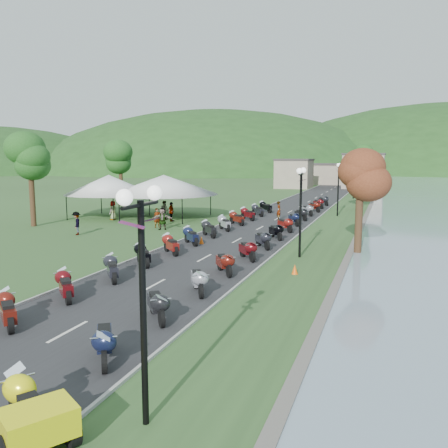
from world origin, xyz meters
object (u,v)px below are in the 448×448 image
(streetlamp_near, at_px, (143,311))
(pedestrian_b, at_px, (164,219))
(pedestrian_a, at_px, (157,228))
(yellow_trike, at_px, (28,411))
(vendor_tent_main, at_px, (164,196))
(pedestrian_c, at_px, (77,235))

(streetlamp_near, distance_m, pedestrian_b, 33.68)
(pedestrian_a, height_order, pedestrian_b, pedestrian_b)
(yellow_trike, height_order, vendor_tent_main, vendor_tent_main)
(yellow_trike, xyz_separation_m, streetlamp_near, (1.99, 1.22, 1.92))
(yellow_trike, height_order, pedestrian_c, yellow_trike)
(pedestrian_a, distance_m, pedestrian_c, 6.46)
(pedestrian_a, xyz_separation_m, pedestrian_b, (-1.75, 4.76, 0.00))
(yellow_trike, distance_m, vendor_tent_main, 35.15)
(streetlamp_near, bearing_deg, pedestrian_b, 115.79)
(streetlamp_near, distance_m, pedestrian_c, 26.49)
(pedestrian_c, bearing_deg, pedestrian_a, 108.73)
(yellow_trike, relative_size, streetlamp_near, 0.51)
(pedestrian_c, bearing_deg, pedestrian_b, 133.71)
(streetlamp_near, bearing_deg, pedestrian_a, 116.78)
(yellow_trike, bearing_deg, pedestrian_c, -22.90)
(streetlamp_near, xyz_separation_m, pedestrian_c, (-16.78, 20.35, -2.50))
(streetlamp_near, distance_m, pedestrian_a, 28.65)
(streetlamp_near, height_order, pedestrian_b, streetlamp_near)
(pedestrian_a, relative_size, pedestrian_c, 0.92)
(streetlamp_near, distance_m, vendor_tent_main, 34.81)
(pedestrian_b, xyz_separation_m, pedestrian_c, (-2.17, -9.90, 0.00))
(pedestrian_a, distance_m, pedestrian_b, 5.07)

